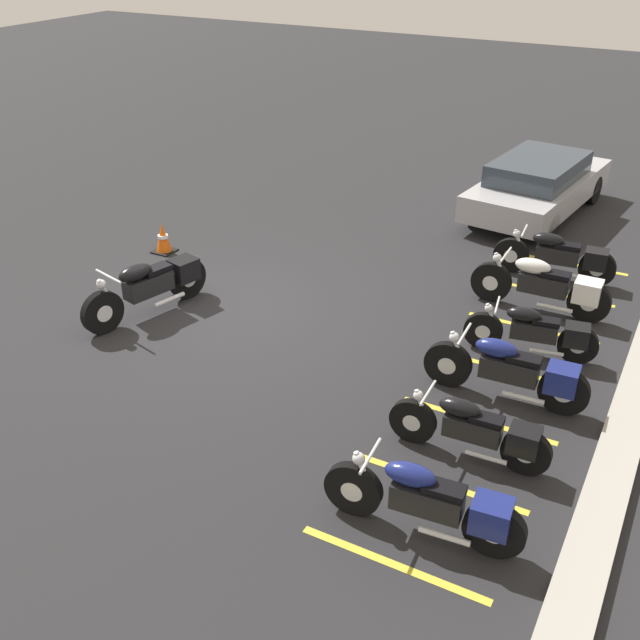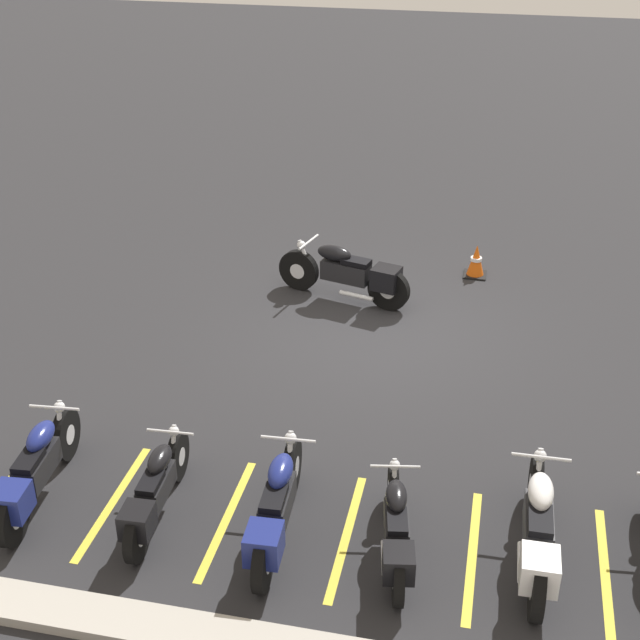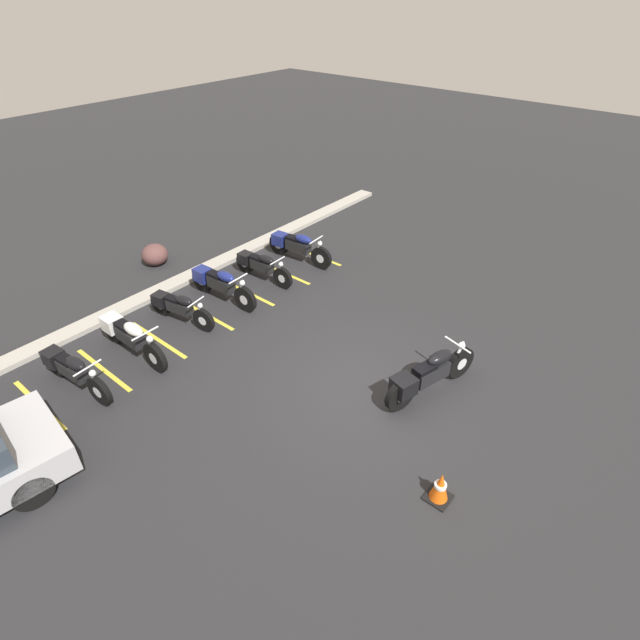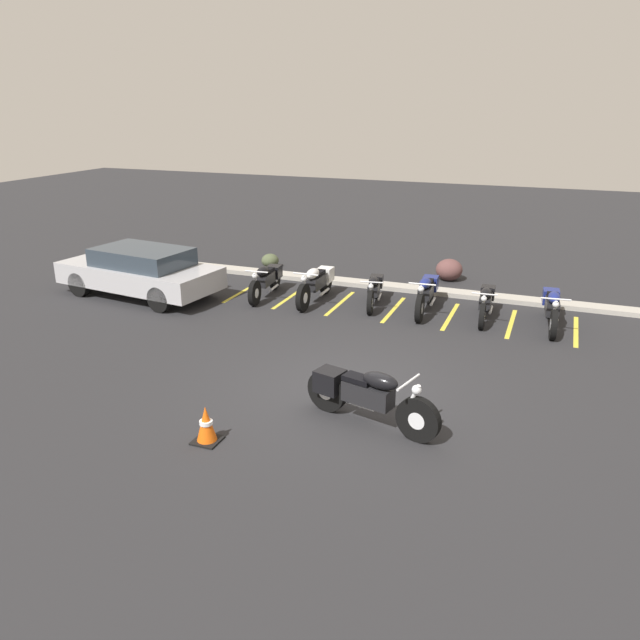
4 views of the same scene
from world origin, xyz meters
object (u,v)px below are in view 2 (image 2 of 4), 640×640
Objects in this scene: parked_bike_1 at (538,530)px; traffic_cone at (476,261)px; parked_bike_2 at (396,529)px; parked_bike_4 at (155,491)px; motorcycle_black_featured at (349,273)px; parked_bike_3 at (276,508)px; parked_bike_5 at (35,470)px.

traffic_cone is (1.05, -7.16, -0.21)m from parked_bike_1.
traffic_cone is (-0.41, -7.38, -0.14)m from parked_bike_2.
parked_bike_1 reaches higher than parked_bike_2.
parked_bike_4 is 7.99m from traffic_cone.
motorcycle_black_featured reaches higher than parked_bike_3.
parked_bike_4 is at bearing 66.70° from traffic_cone.
parked_bike_1 is 1.14× the size of parked_bike_4.
parked_bike_3 is at bearing 93.78° from parked_bike_1.
parked_bike_3 is (1.32, 0.00, 0.06)m from parked_bike_2.
parked_bike_2 is at bearing -95.63° from parked_bike_5.
motorcycle_black_featured is 1.04× the size of parked_bike_3.
parked_bike_4 is (4.21, 0.18, -0.06)m from parked_bike_1.
parked_bike_4 is at bearing 78.98° from parked_bike_2.
parked_bike_4 is 1.47m from parked_bike_5.
parked_bike_1 is 7.24m from traffic_cone.
motorcycle_black_featured is 1.02× the size of parked_bike_1.
parked_bike_3 reaches higher than parked_bike_4.
parked_bike_5 reaches higher than parked_bike_2.
parked_bike_3 is 3.85× the size of traffic_cone.
motorcycle_black_featured is at bearing 35.15° from traffic_cone.
parked_bike_1 is at bearing 98.38° from traffic_cone.
parked_bike_2 is at bearing 119.82° from motorcycle_black_featured.
parked_bike_2 is 1.32m from parked_bike_3.
parked_bike_5 is (2.89, -0.06, -0.01)m from parked_bike_3.
parked_bike_4 is (2.75, -0.04, 0.01)m from parked_bike_2.
parked_bike_5 is at bearing 57.72° from traffic_cone.
parked_bike_5 is (5.68, 0.17, -0.02)m from parked_bike_1.
parked_bike_2 is (1.47, 0.22, -0.07)m from parked_bike_1.
parked_bike_1 is at bearing 132.91° from motorcycle_black_featured.
parked_bike_1 is 5.68m from parked_bike_5.
parked_bike_4 is (1.13, 5.91, -0.08)m from motorcycle_black_featured.
motorcycle_black_featured is 1.20× the size of parked_bike_2.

